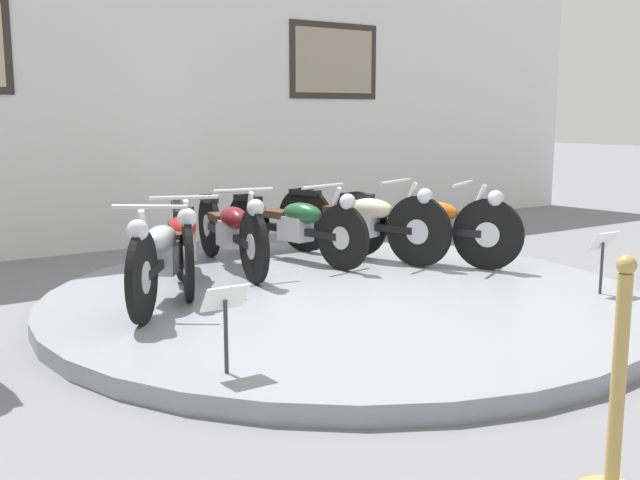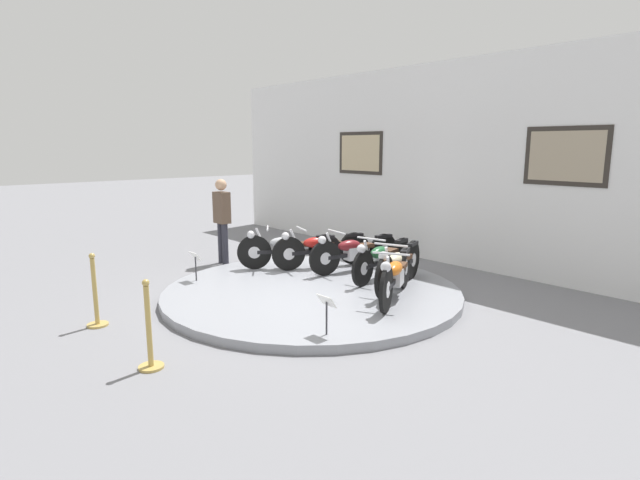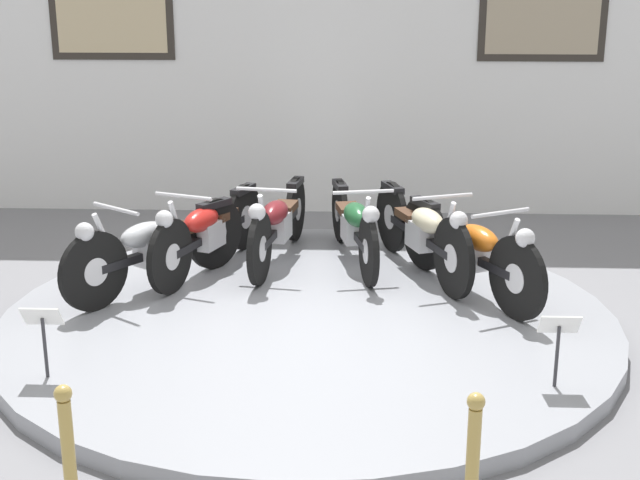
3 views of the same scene
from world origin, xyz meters
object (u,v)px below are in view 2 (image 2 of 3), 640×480
Objects in this scene: stanchion_post_right_of_entry at (149,339)px; stanchion_post_left_of_entry at (96,302)px; info_placard_front_left at (195,260)px; visitor_standing at (222,216)px; motorcycle_silver at (288,248)px; motorcycle_orange at (396,274)px; info_placard_front_centre at (327,306)px; motorcycle_maroon at (353,251)px; motorcycle_cream at (398,265)px; motorcycle_red at (320,248)px; motorcycle_green at (382,258)px.

stanchion_post_left_of_entry is at bearing 180.00° from stanchion_post_right_of_entry.
info_placard_front_left is 1.89m from visitor_standing.
stanchion_post_left_of_entry is 1.00× the size of stanchion_post_right_of_entry.
motorcycle_silver is 2.65m from motorcycle_orange.
stanchion_post_left_of_entry is at bearing -143.26° from info_placard_front_centre.
motorcycle_maroon is 1.92× the size of stanchion_post_left_of_entry.
info_placard_front_centre is at bearing -51.18° from motorcycle_maroon.
info_placard_front_left is 0.50× the size of stanchion_post_left_of_entry.
motorcycle_maroon is 1.34m from motorcycle_cream.
visitor_standing is at bearing 134.40° from info_placard_front_left.
motorcycle_maroon is 1.11× the size of visitor_standing.
info_placard_front_left is 0.29× the size of visitor_standing.
motorcycle_cream reaches higher than motorcycle_silver.
motorcycle_silver is 3.48m from info_placard_front_centre.
info_placard_front_left is at bearing -107.84° from motorcycle_red.
info_placard_front_centre is at bearing -15.67° from visitor_standing.
motorcycle_cream reaches higher than motorcycle_green.
info_placard_front_centre is (1.33, -2.53, -0.01)m from motorcycle_green.
motorcycle_orange reaches higher than motorcycle_red.
motorcycle_cream is at bearing 89.02° from stanchion_post_right_of_entry.
motorcycle_green is 4.48m from stanchion_post_right_of_entry.
motorcycle_cream is 4.56m from stanchion_post_left_of_entry.
motorcycle_cream reaches higher than info_placard_front_left.
motorcycle_orange is 3.48m from info_placard_front_left.
info_placard_front_centre is 0.50× the size of stanchion_post_right_of_entry.
motorcycle_red is at bearing -167.75° from motorcycle_green.
motorcycle_cream is at bearing 125.80° from motorcycle_orange.
stanchion_post_left_of_entry reaches higher than motorcycle_maroon.
motorcycle_green is 1.07× the size of motorcycle_orange.
info_placard_front_left is (-1.33, -2.53, -0.02)m from motorcycle_maroon.
motorcycle_green is 1.01× the size of motorcycle_cream.
motorcycle_orange is at bearing 83.26° from stanchion_post_right_of_entry.
info_placard_front_left is 3.21m from stanchion_post_right_of_entry.
motorcycle_maroon is 1.92× the size of stanchion_post_right_of_entry.
motorcycle_maroon is at bearing 25.23° from visitor_standing.
stanchion_post_left_of_entry is (0.07, -4.16, -0.17)m from motorcycle_red.
motorcycle_silver reaches higher than motorcycle_red.
motorcycle_orange is at bearing -54.20° from motorcycle_cream.
stanchion_post_left_of_entry reaches higher than motorcycle_silver.
info_placard_front_centre is at bearing 0.00° from info_placard_front_left.
visitor_standing is (-4.64, 1.30, 0.52)m from info_placard_front_centre.
motorcycle_red is 1.07× the size of visitor_standing.
visitor_standing is (-2.61, -1.23, 0.50)m from motorcycle_maroon.
motorcycle_red is 1.92m from motorcycle_cream.
stanchion_post_right_of_entry is (-0.79, -1.92, -0.15)m from info_placard_front_centre.
stanchion_post_left_of_entry is at bearing -83.18° from motorcycle_silver.
motorcycle_orange is 3.53× the size of info_placard_front_left.
info_placard_front_centre is 2.08m from stanchion_post_right_of_entry.
motorcycle_cream is 4.17m from stanchion_post_right_of_entry.
motorcycle_cream is at bearing 13.54° from visitor_standing.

